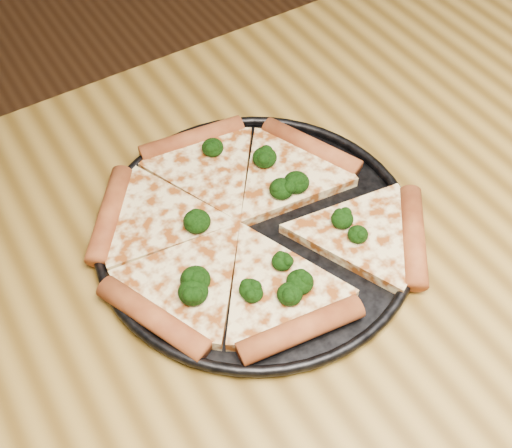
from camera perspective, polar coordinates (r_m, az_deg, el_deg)
dining_table at (r=0.73m, az=10.33°, el=-9.94°), size 1.20×0.90×0.75m
pizza_pan at (r=0.68m, az=-0.00°, el=-0.44°), size 0.33×0.33×0.02m
pizza at (r=0.68m, az=-0.81°, el=-0.00°), size 0.35×0.32×0.02m
broccoli_florets at (r=0.66m, az=0.05°, el=-0.75°), size 0.20×0.23×0.02m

